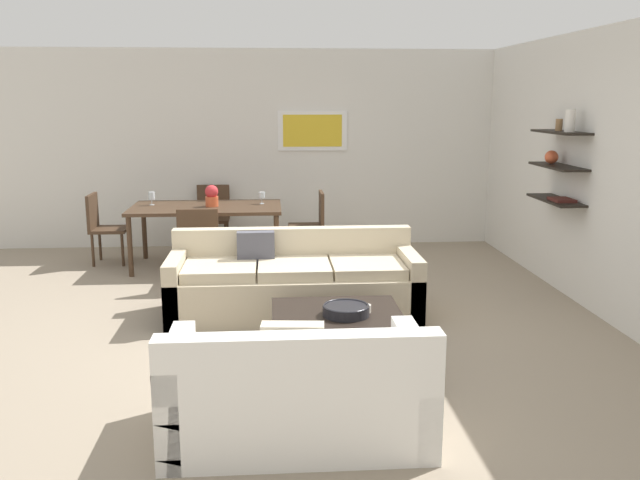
{
  "coord_description": "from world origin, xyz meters",
  "views": [
    {
      "loc": [
        -0.09,
        -5.91,
        2.03
      ],
      "look_at": [
        0.35,
        0.2,
        0.75
      ],
      "focal_mm": 37.9,
      "sensor_mm": 36.0,
      "label": 1
    }
  ],
  "objects": [
    {
      "name": "ground_plane",
      "position": [
        0.0,
        0.0,
        0.0
      ],
      "size": [
        18.0,
        18.0,
        0.0
      ],
      "primitive_type": "plane",
      "color": "gray"
    },
    {
      "name": "back_wall_unit",
      "position": [
        0.3,
        3.53,
        1.35
      ],
      "size": [
        8.4,
        0.09,
        2.7
      ],
      "color": "silver",
      "rests_on": "ground"
    },
    {
      "name": "right_wall_shelf_unit",
      "position": [
        3.03,
        0.6,
        1.35
      ],
      "size": [
        0.34,
        8.2,
        2.7
      ],
      "color": "silver",
      "rests_on": "ground"
    },
    {
      "name": "sofa_beige",
      "position": [
        0.11,
        0.34,
        0.29
      ],
      "size": [
        2.35,
        0.9,
        0.78
      ],
      "color": "beige",
      "rests_on": "ground"
    },
    {
      "name": "loveseat_white",
      "position": [
        0.05,
        -2.1,
        0.29
      ],
      "size": [
        1.59,
        0.9,
        0.78
      ],
      "color": "white",
      "rests_on": "ground"
    },
    {
      "name": "coffee_table",
      "position": [
        0.41,
        -0.91,
        0.19
      ],
      "size": [
        1.03,
        1.03,
        0.38
      ],
      "color": "black",
      "rests_on": "ground"
    },
    {
      "name": "decorative_bowl",
      "position": [
        0.48,
        -0.91,
        0.43
      ],
      "size": [
        0.37,
        0.37,
        0.09
      ],
      "color": "black",
      "rests_on": "coffee_table"
    },
    {
      "name": "candle_jar",
      "position": [
        0.64,
        -0.84,
        0.41
      ],
      "size": [
        0.08,
        0.08,
        0.06
      ],
      "primitive_type": "cylinder",
      "color": "silver",
      "rests_on": "coffee_table"
    },
    {
      "name": "dining_table",
      "position": [
        -0.88,
        2.32,
        0.69
      ],
      "size": [
        1.82,
        1.04,
        0.75
      ],
      "color": "#422D1E",
      "rests_on": "ground"
    },
    {
      "name": "dining_chair_foot",
      "position": [
        -0.88,
        1.39,
        0.5
      ],
      "size": [
        0.44,
        0.44,
        0.88
      ],
      "color": "#422D1E",
      "rests_on": "ground"
    },
    {
      "name": "dining_chair_head",
      "position": [
        -0.88,
        3.24,
        0.5
      ],
      "size": [
        0.44,
        0.44,
        0.88
      ],
      "color": "#422D1E",
      "rests_on": "ground"
    },
    {
      "name": "dining_chair_right_far",
      "position": [
        0.43,
        2.55,
        0.5
      ],
      "size": [
        0.44,
        0.44,
        0.88
      ],
      "color": "#422D1E",
      "rests_on": "ground"
    },
    {
      "name": "dining_chair_left_far",
      "position": [
        -2.2,
        2.55,
        0.5
      ],
      "size": [
        0.44,
        0.44,
        0.88
      ],
      "color": "#422D1E",
      "rests_on": "ground"
    },
    {
      "name": "wine_glass_head",
      "position": [
        -0.88,
        2.78,
        0.88
      ],
      "size": [
        0.06,
        0.06,
        0.18
      ],
      "color": "silver",
      "rests_on": "dining_table"
    },
    {
      "name": "wine_glass_right_far",
      "position": [
        -0.21,
        2.44,
        0.86
      ],
      "size": [
        0.08,
        0.08,
        0.15
      ],
      "color": "silver",
      "rests_on": "dining_table"
    },
    {
      "name": "wine_glass_left_far",
      "position": [
        -1.56,
        2.44,
        0.86
      ],
      "size": [
        0.08,
        0.08,
        0.16
      ],
      "color": "silver",
      "rests_on": "dining_table"
    },
    {
      "name": "centerpiece_vase",
      "position": [
        -0.81,
        2.29,
        0.88
      ],
      "size": [
        0.16,
        0.16,
        0.26
      ],
      "color": "#D85933",
      "rests_on": "dining_table"
    }
  ]
}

